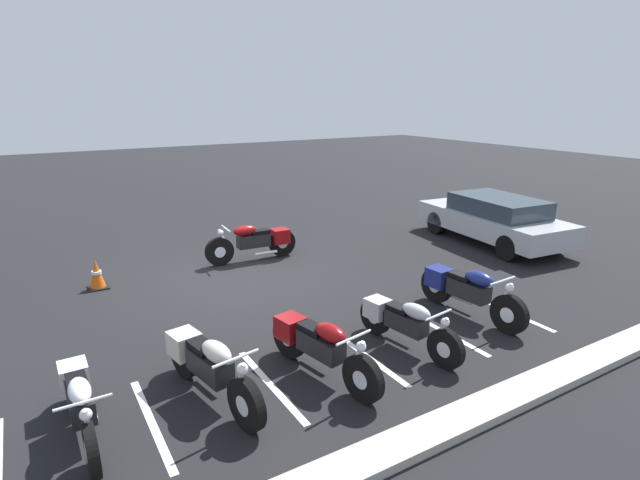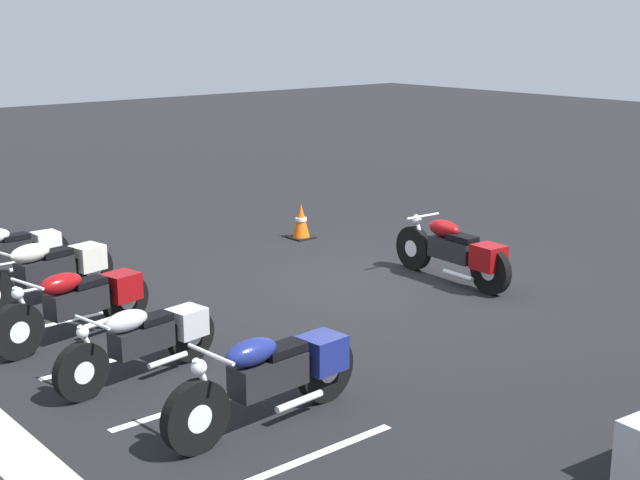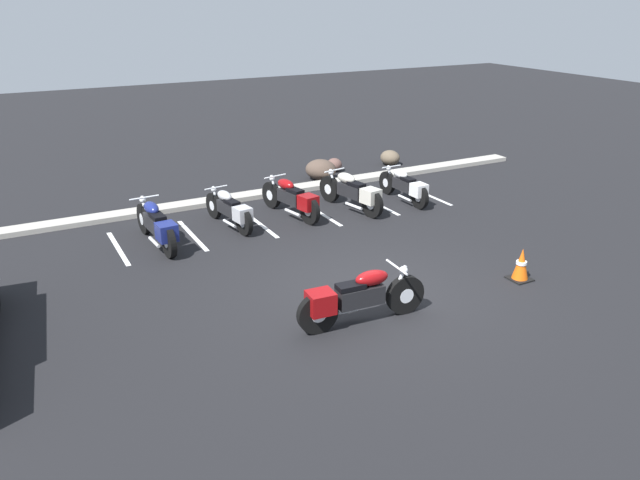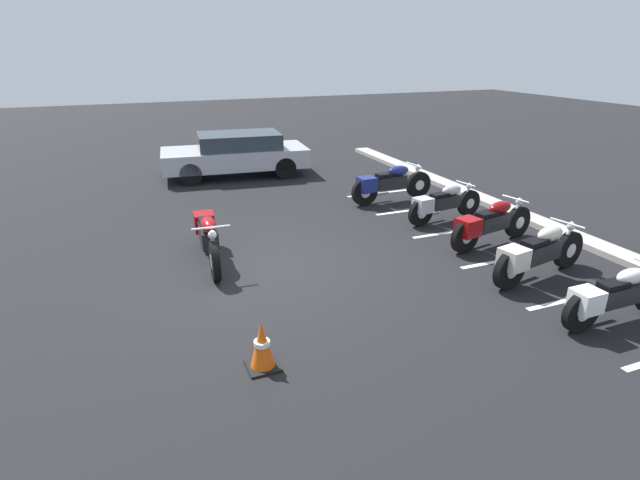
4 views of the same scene
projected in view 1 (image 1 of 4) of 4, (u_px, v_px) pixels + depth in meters
name	position (u px, v px, depth m)	size (l,w,h in m)	color
ground	(238.00, 276.00, 11.17)	(60.00, 60.00, 0.00)	black
motorcycle_maroon_featured	(256.00, 241.00, 12.15)	(2.30, 0.64, 0.90)	black
parked_bike_0	(466.00, 290.00, 9.11)	(0.65, 2.32, 0.91)	black
parked_bike_1	(403.00, 322.00, 7.92)	(0.66, 2.07, 0.82)	black
parked_bike_2	(318.00, 345.00, 7.13)	(0.78, 2.21, 0.88)	black
parked_bike_3	(207.00, 364.00, 6.59)	(0.79, 2.26, 0.90)	black
parked_bike_4	(80.00, 401.00, 5.89)	(0.58, 2.06, 0.81)	black
car_silver	(494.00, 218.00, 13.53)	(2.21, 4.46, 1.29)	black
concrete_curb	(437.00, 430.00, 5.95)	(18.00, 0.50, 0.12)	#A8A399
traffic_cone	(97.00, 275.00, 10.40)	(0.40, 0.40, 0.63)	black
stall_line_0	(505.00, 310.00, 9.40)	(0.10, 2.10, 0.00)	white
stall_line_1	(442.00, 330.00, 8.59)	(0.10, 2.10, 0.00)	white
stall_line_2	(365.00, 355.00, 7.79)	(0.10, 2.10, 0.00)	white
stall_line_3	(271.00, 385.00, 6.98)	(0.10, 2.10, 0.00)	white
stall_line_4	(152.00, 422.00, 6.18)	(0.10, 2.10, 0.00)	white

